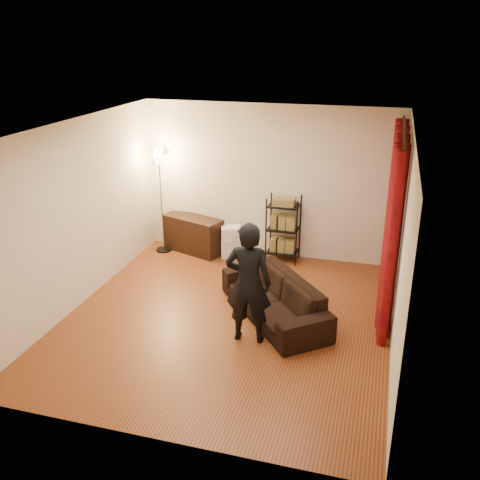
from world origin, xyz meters
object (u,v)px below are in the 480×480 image
(storage_boxes, at_px, (230,242))
(floor_lamp, at_px, (161,201))
(sofa, at_px, (274,298))
(person, at_px, (248,283))
(wire_shelf, at_px, (283,229))
(media_cabinet, at_px, (193,234))

(storage_boxes, xyz_separation_m, floor_lamp, (-1.28, -0.07, 0.68))
(sofa, height_order, person, person)
(storage_boxes, distance_m, wire_shelf, 0.99)
(floor_lamp, bearing_deg, sofa, -36.37)
(person, distance_m, wire_shelf, 2.72)
(person, bearing_deg, sofa, -110.50)
(sofa, height_order, media_cabinet, media_cabinet)
(storage_boxes, bearing_deg, media_cabinet, 175.33)
(person, bearing_deg, floor_lamp, -51.83)
(wire_shelf, bearing_deg, storage_boxes, 170.77)
(person, xyz_separation_m, storage_boxes, (-1.03, 2.60, -0.53))
(person, xyz_separation_m, floor_lamp, (-2.31, 2.53, 0.15))
(sofa, relative_size, storage_boxes, 3.49)
(sofa, distance_m, floor_lamp, 3.18)
(media_cabinet, bearing_deg, sofa, -25.35)
(wire_shelf, bearing_deg, media_cabinet, 165.79)
(media_cabinet, height_order, storage_boxes, media_cabinet)
(sofa, xyz_separation_m, person, (-0.20, -0.68, 0.52))
(sofa, xyz_separation_m, storage_boxes, (-1.23, 1.91, -0.01))
(sofa, xyz_separation_m, wire_shelf, (-0.29, 2.02, 0.29))
(media_cabinet, xyz_separation_m, floor_lamp, (-0.54, -0.13, 0.64))
(sofa, bearing_deg, floor_lamp, -165.85)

